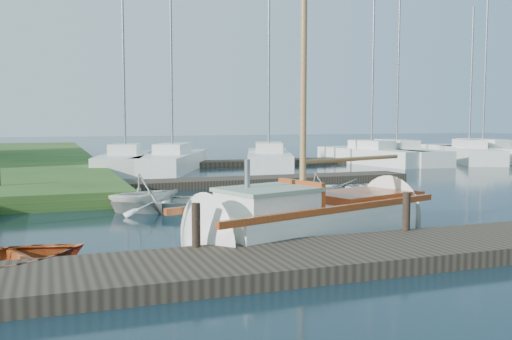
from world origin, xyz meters
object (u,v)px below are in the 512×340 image
object	(u,v)px
tender_c	(363,186)
marina_boat_1	(173,160)
marina_boat_7	(482,152)
mooring_post_2	(406,211)
tender_a	(172,199)
sailboat	(314,221)
marina_boat_5	(396,153)
marina_boat_6	(469,153)
mooring_post_1	(196,225)
marina_boat_4	(371,154)
tender_d	(319,184)
tender_b	(145,190)
marina_boat_2	(269,158)
marina_boat_0	(126,160)

from	to	relation	value
tender_c	marina_boat_1	world-z (taller)	marina_boat_1
marina_boat_7	marina_boat_1	bearing A→B (deg)	87.25
mooring_post_2	tender_a	bearing A→B (deg)	121.14
sailboat	marina_boat_5	distance (m)	23.43
tender_c	marina_boat_6	size ratio (longest dim) A/B	0.33
mooring_post_1	marina_boat_4	xyz separation A→B (m)	(15.66, 19.47, -0.13)
marina_boat_1	marina_boat_7	distance (m)	20.08
tender_d	marina_boat_5	size ratio (longest dim) A/B	0.15
mooring_post_1	marina_boat_1	xyz separation A→B (m)	(3.59, 19.08, -0.14)
sailboat	tender_c	size ratio (longest dim) A/B	3.19
mooring_post_1	tender_a	xyz separation A→B (m)	(0.84, 6.06, -0.35)
sailboat	tender_b	xyz separation A→B (m)	(-2.98, 5.07, 0.24)
sailboat	tender_d	size ratio (longest dim) A/B	5.49
tender_d	marina_boat_6	bearing A→B (deg)	-62.19
mooring_post_2	tender_c	world-z (taller)	mooring_post_2
marina_boat_6	sailboat	bearing A→B (deg)	156.40
tender_a	sailboat	bearing A→B (deg)	-133.42
marina_boat_1	marina_boat_5	xyz separation A→B (m)	(14.07, 0.76, 0.01)
marina_boat_2	marina_boat_1	bearing A→B (deg)	104.65
tender_d	marina_boat_4	distance (m)	15.62
marina_boat_5	marina_boat_6	bearing A→B (deg)	-101.99
tender_c	marina_boat_0	distance (m)	13.98
tender_b	marina_boat_2	distance (m)	14.81
marina_boat_1	marina_boat_7	bearing A→B (deg)	-65.24
tender_a	marina_boat_1	xyz separation A→B (m)	(2.75, 13.02, 0.22)
tender_a	tender_d	world-z (taller)	tender_d
marina_boat_4	marina_boat_7	bearing A→B (deg)	-102.01
tender_a	tender_c	distance (m)	7.04
marina_boat_1	marina_boat_5	bearing A→B (deg)	-62.46
tender_d	marina_boat_0	size ratio (longest dim) A/B	0.16
tender_a	mooring_post_1	bearing A→B (deg)	-167.67
marina_boat_2	marina_boat_5	world-z (taller)	marina_boat_2
sailboat	marina_boat_1	xyz separation A→B (m)	(0.49, 17.60, 0.22)
tender_c	marina_boat_6	world-z (taller)	marina_boat_6
marina_boat_5	tender_d	bearing A→B (deg)	140.78
tender_a	marina_boat_1	size ratio (longest dim) A/B	0.32
tender_b	marina_boat_7	distance (m)	26.73
tender_b	marina_boat_1	world-z (taller)	marina_boat_1
marina_boat_1	sailboat	bearing A→B (deg)	-157.15
sailboat	marina_boat_7	bearing A→B (deg)	23.08
marina_boat_0	tender_b	bearing A→B (deg)	-170.57
marina_boat_1	marina_boat_7	size ratio (longest dim) A/B	0.99
sailboat	tender_c	xyz separation A→B (m)	(4.68, 5.75, -0.03)
mooring_post_2	marina_boat_6	distance (m)	25.64
mooring_post_1	marina_boat_4	distance (m)	24.99
sailboat	tender_c	bearing A→B (deg)	33.19
mooring_post_1	tender_a	distance (m)	6.12
tender_b	marina_boat_2	xyz separation A→B (m)	(8.61, 12.04, 0.01)
marina_boat_4	marina_boat_6	bearing A→B (deg)	-107.51
sailboat	tender_b	size ratio (longest dim) A/B	4.46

